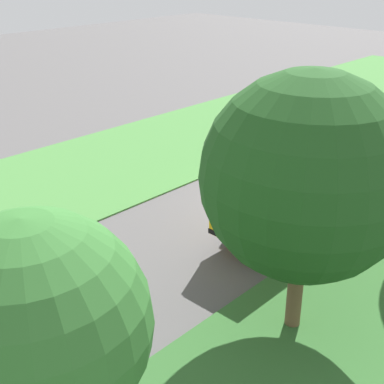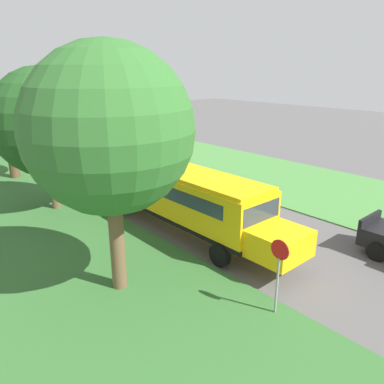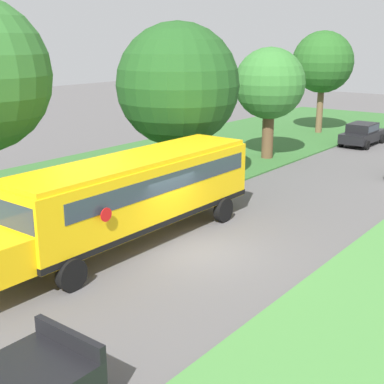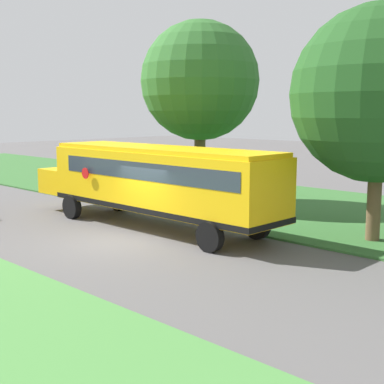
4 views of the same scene
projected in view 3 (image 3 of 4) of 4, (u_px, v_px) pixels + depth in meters
The scene contains 7 objects.
ground_plane at pixel (198, 252), 18.71m from camera, with size 120.00×120.00×0.00m, color #565454.
grass_verge at pixel (25, 200), 24.59m from camera, with size 12.00×80.00×0.08m, color #33662D.
school_bus at pixel (132, 192), 19.04m from camera, with size 2.84×12.42×3.16m.
car_black_middle at pixel (362, 133), 37.41m from camera, with size 2.02×4.40×1.56m.
oak_tree_roadside_mid at pixel (177, 84), 25.69m from camera, with size 5.96×5.96×8.05m.
oak_tree_far_end at pixel (270, 84), 32.04m from camera, with size 4.27×4.27×6.77m.
oak_tree_across_road at pixel (325, 62), 40.89m from camera, with size 4.68×4.68×7.85m.
Camera 3 is at (10.50, -13.90, 7.16)m, focal length 50.00 mm.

